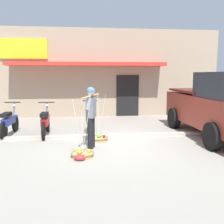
% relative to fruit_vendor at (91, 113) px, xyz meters
% --- Properties ---
extents(ground_plane, '(90.00, 90.00, 0.00)m').
position_rel_fruit_vendor_xyz_m(ground_plane, '(0.59, 0.43, -0.98)').
color(ground_plane, '#9E998C').
extents(sidewalk_curb, '(20.00, 0.24, 0.10)m').
position_rel_fruit_vendor_xyz_m(sidewalk_curb, '(0.59, 1.13, -0.93)').
color(sidewalk_curb, '#BAB4A5').
rests_on(sidewalk_curb, ground).
extents(fruit_vendor, '(0.54, 1.53, 1.70)m').
position_rel_fruit_vendor_xyz_m(fruit_vendor, '(0.00, 0.00, 0.00)').
color(fruit_vendor, black).
rests_on(fruit_vendor, ground).
extents(fruit_basket_left_side, '(0.58, 0.58, 1.45)m').
position_rel_fruit_vendor_xyz_m(fruit_basket_left_side, '(-0.25, -0.76, -0.90)').
color(fruit_basket_left_side, tan).
rests_on(fruit_basket_left_side, ground).
extents(fruit_basket_right_side, '(0.58, 0.58, 1.45)m').
position_rel_fruit_vendor_xyz_m(fruit_basket_right_side, '(0.25, 0.76, -0.90)').
color(fruit_basket_right_side, tan).
rests_on(fruit_basket_right_side, ground).
extents(motorcycle_nearest_shop, '(0.54, 1.82, 1.09)m').
position_rel_fruit_vendor_xyz_m(motorcycle_nearest_shop, '(-2.67, 1.76, -0.52)').
color(motorcycle_nearest_shop, black).
rests_on(motorcycle_nearest_shop, ground).
extents(motorcycle_second_in_row, '(0.54, 1.82, 1.09)m').
position_rel_fruit_vendor_xyz_m(motorcycle_second_in_row, '(-1.47, 1.62, -0.52)').
color(motorcycle_second_in_row, black).
rests_on(motorcycle_second_in_row, ground).
extents(motorcycle_third_in_row, '(0.54, 1.82, 1.09)m').
position_rel_fruit_vendor_xyz_m(motorcycle_third_in_row, '(0.01, 1.99, -0.52)').
color(motorcycle_third_in_row, black).
rests_on(motorcycle_third_in_row, ground).
extents(parked_truck, '(2.19, 4.74, 2.10)m').
position_rel_fruit_vendor_xyz_m(parked_truck, '(4.20, 0.75, 0.05)').
color(parked_truck, maroon).
rests_on(parked_truck, ground).
extents(storefront_building, '(13.00, 6.00, 4.20)m').
position_rel_fruit_vendor_xyz_m(storefront_building, '(0.02, 7.90, 1.12)').
color(storefront_building, tan).
rests_on(storefront_building, ground).
extents(plastic_litter_bag, '(0.28, 0.22, 0.14)m').
position_rel_fruit_vendor_xyz_m(plastic_litter_bag, '(-0.31, -1.01, -0.91)').
color(plastic_litter_bag, red).
rests_on(plastic_litter_bag, ground).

